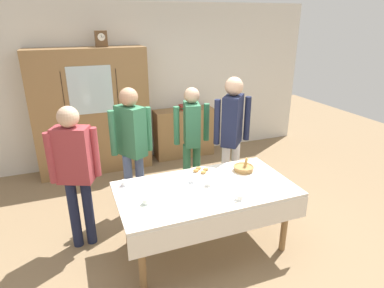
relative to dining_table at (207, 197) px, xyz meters
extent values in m
plane|color=#846B4C|center=(0.00, 0.24, -0.66)|extent=(12.00, 12.00, 0.00)
cube|color=silver|center=(0.00, 2.89, 0.69)|extent=(6.40, 0.10, 2.70)
cylinder|color=olive|center=(-0.79, -0.32, -0.30)|extent=(0.07, 0.07, 0.73)
cylinder|color=olive|center=(0.79, -0.32, -0.30)|extent=(0.07, 0.07, 0.73)
cylinder|color=olive|center=(-0.79, 0.39, -0.30)|extent=(0.07, 0.07, 0.73)
cylinder|color=olive|center=(0.79, 0.39, -0.30)|extent=(0.07, 0.07, 0.73)
cube|color=silver|center=(0.00, 0.04, 0.08)|extent=(1.86, 0.99, 0.03)
cube|color=silver|center=(0.00, -0.46, -0.05)|extent=(1.86, 0.01, 0.24)
cube|color=olive|center=(-0.90, 2.59, 0.35)|extent=(1.80, 0.45, 2.02)
cube|color=silver|center=(-0.90, 2.36, 0.75)|extent=(0.65, 0.01, 0.73)
cube|color=black|center=(-1.30, 2.36, 0.25)|extent=(0.01, 0.01, 1.62)
cube|color=black|center=(-0.50, 2.36, 0.25)|extent=(0.01, 0.01, 1.62)
cube|color=brown|center=(-0.65, 2.59, 1.48)|extent=(0.18, 0.10, 0.24)
cylinder|color=white|center=(-0.65, 2.54, 1.51)|extent=(0.11, 0.01, 0.11)
cube|color=black|center=(-0.65, 2.53, 1.52)|extent=(0.00, 0.00, 0.04)
cube|color=black|center=(-0.63, 2.53, 1.51)|extent=(0.05, 0.00, 0.00)
cube|color=olive|center=(0.69, 2.64, -0.21)|extent=(1.09, 0.35, 0.90)
cube|color=#99332D|center=(0.69, 2.64, 0.24)|extent=(0.12, 0.19, 0.02)
cube|color=#3D754C|center=(0.69, 2.64, 0.27)|extent=(0.14, 0.20, 0.03)
cube|color=#99332D|center=(0.69, 2.64, 0.30)|extent=(0.14, 0.16, 0.03)
cylinder|color=white|center=(-0.79, 0.38, 0.10)|extent=(0.13, 0.13, 0.01)
cylinder|color=white|center=(-0.79, 0.38, 0.13)|extent=(0.08, 0.08, 0.05)
torus|color=white|center=(-0.75, 0.38, 0.14)|extent=(0.04, 0.01, 0.04)
cylinder|color=white|center=(-0.09, 0.19, 0.10)|extent=(0.13, 0.13, 0.01)
cylinder|color=white|center=(-0.09, 0.19, 0.13)|extent=(0.08, 0.08, 0.05)
torus|color=white|center=(-0.05, 0.19, 0.14)|extent=(0.04, 0.01, 0.04)
cylinder|color=#47230F|center=(-0.09, 0.19, 0.15)|extent=(0.06, 0.06, 0.01)
cylinder|color=white|center=(0.21, -0.32, 0.10)|extent=(0.13, 0.13, 0.01)
cylinder|color=white|center=(0.21, -0.32, 0.13)|extent=(0.08, 0.08, 0.05)
torus|color=white|center=(0.25, -0.32, 0.14)|extent=(0.04, 0.01, 0.04)
cylinder|color=#47230F|center=(0.21, -0.32, 0.15)|extent=(0.06, 0.06, 0.01)
cylinder|color=white|center=(0.05, 0.06, 0.10)|extent=(0.13, 0.13, 0.01)
cylinder|color=white|center=(0.05, 0.06, 0.13)|extent=(0.08, 0.08, 0.05)
torus|color=white|center=(0.09, 0.06, 0.14)|extent=(0.04, 0.01, 0.04)
cylinder|color=#47230F|center=(0.05, 0.06, 0.15)|extent=(0.06, 0.06, 0.01)
cylinder|color=silver|center=(-0.66, -0.06, 0.10)|extent=(0.13, 0.13, 0.01)
cylinder|color=silver|center=(-0.66, -0.06, 0.13)|extent=(0.08, 0.08, 0.05)
torus|color=silver|center=(-0.63, -0.06, 0.14)|extent=(0.04, 0.01, 0.04)
cylinder|color=#47230F|center=(-0.66, -0.06, 0.15)|extent=(0.06, 0.06, 0.01)
cylinder|color=#9E7542|center=(0.58, 0.25, 0.12)|extent=(0.22, 0.22, 0.05)
torus|color=#9E7542|center=(0.58, 0.25, 0.15)|extent=(0.24, 0.24, 0.02)
cylinder|color=tan|center=(0.60, 0.24, 0.20)|extent=(0.03, 0.03, 0.12)
cylinder|color=tan|center=(0.61, 0.25, 0.20)|extent=(0.03, 0.04, 0.12)
cylinder|color=tan|center=(0.60, 0.27, 0.20)|extent=(0.02, 0.04, 0.12)
cylinder|color=white|center=(0.09, 0.39, 0.10)|extent=(0.28, 0.28, 0.01)
ellipsoid|color=#BC7F3D|center=(0.15, 0.39, 0.13)|extent=(0.07, 0.05, 0.04)
ellipsoid|color=#BC7F3D|center=(0.08, 0.45, 0.13)|extent=(0.07, 0.05, 0.04)
ellipsoid|color=#BC7F3D|center=(0.04, 0.40, 0.13)|extent=(0.07, 0.05, 0.04)
ellipsoid|color=#BC7F3D|center=(0.10, 0.33, 0.13)|extent=(0.07, 0.05, 0.04)
cube|color=silver|center=(0.36, 0.36, 0.10)|extent=(0.10, 0.01, 0.00)
ellipsoid|color=silver|center=(0.41, 0.36, 0.10)|extent=(0.03, 0.02, 0.01)
cube|color=silver|center=(0.74, -0.25, 0.10)|extent=(0.10, 0.01, 0.00)
ellipsoid|color=silver|center=(0.80, -0.25, 0.10)|extent=(0.03, 0.02, 0.01)
cube|color=silver|center=(0.42, -0.04, 0.10)|extent=(0.10, 0.01, 0.00)
ellipsoid|color=silver|center=(0.47, -0.04, 0.10)|extent=(0.03, 0.02, 0.01)
cylinder|color=silver|center=(0.64, 0.84, -0.23)|extent=(0.11, 0.11, 0.87)
cylinder|color=silver|center=(0.79, 0.84, -0.23)|extent=(0.11, 0.11, 0.87)
cube|color=#191E38|center=(0.72, 0.84, 0.53)|extent=(0.39, 0.40, 0.65)
sphere|color=tan|center=(0.72, 0.84, 0.98)|extent=(0.24, 0.24, 0.24)
cylinder|color=#191E38|center=(0.50, 0.84, 0.53)|extent=(0.08, 0.08, 0.59)
cylinder|color=#191E38|center=(0.94, 0.84, 0.53)|extent=(0.08, 0.08, 0.59)
cylinder|color=slate|center=(-0.65, 1.03, -0.25)|extent=(0.11, 0.11, 0.83)
cylinder|color=slate|center=(-0.50, 1.03, -0.25)|extent=(0.11, 0.11, 0.83)
cube|color=#33704C|center=(-0.57, 1.03, 0.48)|extent=(0.35, 0.41, 0.62)
sphere|color=tan|center=(-0.57, 1.03, 0.90)|extent=(0.23, 0.23, 0.23)
cylinder|color=#33704C|center=(-0.79, 1.03, 0.48)|extent=(0.08, 0.08, 0.56)
cylinder|color=#33704C|center=(-0.35, 1.03, 0.48)|extent=(0.08, 0.08, 0.56)
cylinder|color=#33704C|center=(0.23, 1.23, -0.27)|extent=(0.11, 0.11, 0.78)
cylinder|color=#33704C|center=(0.38, 1.23, -0.27)|extent=(0.11, 0.11, 0.78)
cube|color=#33704C|center=(0.30, 1.23, 0.41)|extent=(0.28, 0.40, 0.59)
sphere|color=tan|center=(0.30, 1.23, 0.81)|extent=(0.21, 0.21, 0.21)
cylinder|color=#33704C|center=(0.08, 1.23, 0.41)|extent=(0.08, 0.08, 0.53)
cylinder|color=#33704C|center=(0.52, 1.23, 0.41)|extent=(0.08, 0.08, 0.53)
cylinder|color=#191E38|center=(-1.33, 0.59, -0.26)|extent=(0.11, 0.11, 0.81)
cylinder|color=#191E38|center=(-1.18, 0.59, -0.26)|extent=(0.11, 0.11, 0.81)
cube|color=#933338|center=(-1.26, 0.59, 0.44)|extent=(0.41, 0.33, 0.60)
sphere|color=tan|center=(-1.26, 0.59, 0.86)|extent=(0.22, 0.22, 0.22)
cylinder|color=#933338|center=(-1.48, 0.59, 0.44)|extent=(0.08, 0.08, 0.54)
cylinder|color=#933338|center=(-1.04, 0.59, 0.44)|extent=(0.08, 0.08, 0.54)
camera|label=1|loc=(-1.23, -2.74, 1.76)|focal=30.41mm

